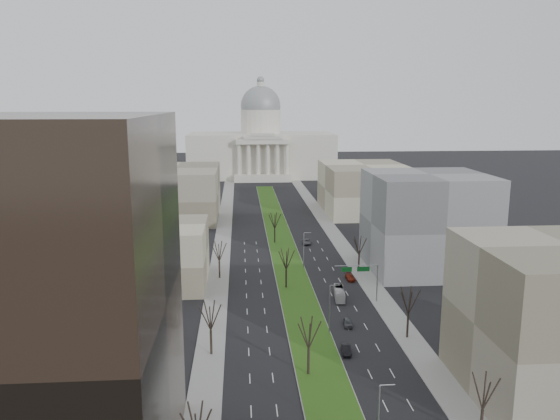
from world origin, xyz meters
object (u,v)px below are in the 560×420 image
car_black (346,349)px  car_red (350,277)px  car_grey_far (307,242)px  car_grey_near (348,323)px  box_van (339,293)px

car_black → car_red: car_black is taller
car_red → car_grey_far: size_ratio=0.90×
car_grey_near → car_black: car_black is taller
box_van → car_grey_near: bearing=-87.9°
car_red → car_grey_far: (-6.18, 33.80, 0.04)m
car_red → car_grey_near: bearing=-103.3°
car_red → box_van: 12.92m
car_red → box_van: (-4.75, -12.00, 0.50)m
car_red → car_grey_far: bearing=99.4°
car_black → car_grey_far: size_ratio=0.83×
car_black → car_grey_far: 71.51m
car_grey_near → car_grey_far: bearing=95.0°
car_grey_near → car_red: size_ratio=0.87×
car_grey_near → car_black: bearing=-97.9°
car_grey_far → box_van: 45.83m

